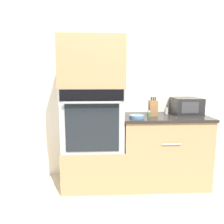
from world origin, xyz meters
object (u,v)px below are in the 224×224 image
object	(u,v)px
microwave	(186,106)
condiment_jar_mid	(151,110)
wall_oven	(93,118)
bowl	(137,117)
condiment_jar_near	(149,114)
condiment_jar_far	(166,111)
knife_block	(153,108)

from	to	relation	value
microwave	condiment_jar_mid	size ratio (longest dim) A/B	3.42
wall_oven	bowl	bearing A→B (deg)	-16.24
bowl	condiment_jar_near	distance (m)	0.17
wall_oven	condiment_jar_near	xyz separation A→B (m)	(0.67, -0.09, 0.06)
wall_oven	condiment_jar_far	bearing A→B (deg)	7.37
wall_oven	bowl	world-z (taller)	wall_oven
microwave	condiment_jar_near	distance (m)	0.58
wall_oven	knife_block	bearing A→B (deg)	1.04
knife_block	condiment_jar_near	world-z (taller)	knife_block
bowl	condiment_jar_far	size ratio (longest dim) A/B	2.09
bowl	condiment_jar_far	bearing A→B (deg)	32.23
knife_block	bowl	world-z (taller)	knife_block
microwave	knife_block	size ratio (longest dim) A/B	1.48
knife_block	bowl	distance (m)	0.29
bowl	condiment_jar_far	world-z (taller)	condiment_jar_far
microwave	condiment_jar_far	size ratio (longest dim) A/B	4.16
knife_block	bowl	bearing A→B (deg)	-144.53
wall_oven	microwave	xyz separation A→B (m)	(1.21, 0.12, 0.13)
bowl	condiment_jar_far	xyz separation A→B (m)	(0.43, 0.27, 0.02)
wall_oven	condiment_jar_near	world-z (taller)	wall_oven
condiment_jar_near	condiment_jar_far	xyz separation A→B (m)	(0.28, 0.21, 0.00)
condiment_jar_near	condiment_jar_mid	distance (m)	0.28
microwave	condiment_jar_near	size ratio (longest dim) A/B	4.48
knife_block	condiment_jar_near	xyz separation A→B (m)	(-0.07, -0.10, -0.06)
knife_block	condiment_jar_mid	distance (m)	0.17
condiment_jar_mid	condiment_jar_far	size ratio (longest dim) A/B	1.22
condiment_jar_near	wall_oven	bearing A→B (deg)	172.34
microwave	condiment_jar_far	xyz separation A→B (m)	(-0.26, 0.00, -0.06)
wall_oven	condiment_jar_mid	distance (m)	0.78
wall_oven	condiment_jar_far	size ratio (longest dim) A/B	8.80
condiment_jar_far	knife_block	bearing A→B (deg)	-151.74
microwave	condiment_jar_far	bearing A→B (deg)	179.50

